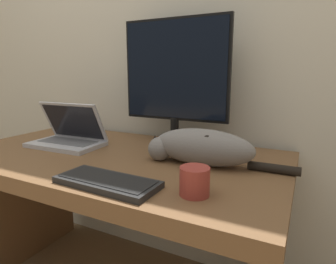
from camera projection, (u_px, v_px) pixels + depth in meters
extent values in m
cube|color=beige|center=(162.00, 28.00, 1.49)|extent=(6.40, 0.06, 2.60)
cube|color=brown|center=(115.00, 160.00, 1.22)|extent=(1.43, 0.77, 0.06)
cube|color=brown|center=(21.00, 205.00, 1.59)|extent=(0.04, 0.71, 0.67)
cylinder|color=black|center=(174.00, 143.00, 1.36)|extent=(0.17, 0.17, 0.02)
cylinder|color=black|center=(175.00, 129.00, 1.35)|extent=(0.04, 0.04, 0.12)
cube|color=black|center=(175.00, 70.00, 1.29)|extent=(0.52, 0.02, 0.46)
cube|color=black|center=(174.00, 70.00, 1.29)|extent=(0.50, 0.01, 0.44)
cube|color=#B7B7BC|center=(66.00, 144.00, 1.33)|extent=(0.35, 0.22, 0.02)
cube|color=slate|center=(68.00, 141.00, 1.34)|extent=(0.28, 0.12, 0.00)
cube|color=#B7B7BC|center=(73.00, 121.00, 1.37)|extent=(0.34, 0.11, 0.19)
cube|color=black|center=(73.00, 122.00, 1.36)|extent=(0.31, 0.09, 0.16)
cube|color=black|center=(107.00, 182.00, 0.87)|extent=(0.34, 0.15, 0.02)
cube|color=black|center=(107.00, 179.00, 0.87)|extent=(0.31, 0.12, 0.00)
ellipsoid|color=gray|center=(203.00, 147.00, 1.05)|extent=(0.39, 0.14, 0.14)
ellipsoid|color=black|center=(208.00, 138.00, 1.04)|extent=(0.18, 0.10, 0.06)
sphere|color=gray|center=(160.00, 149.00, 1.12)|extent=(0.09, 0.09, 0.09)
cone|color=black|center=(155.00, 139.00, 1.12)|extent=(0.03, 0.03, 0.03)
cone|color=black|center=(165.00, 140.00, 1.10)|extent=(0.03, 0.03, 0.03)
cylinder|color=black|center=(274.00, 168.00, 0.98)|extent=(0.18, 0.04, 0.03)
cylinder|color=#9E382D|center=(195.00, 181.00, 0.80)|extent=(0.09, 0.09, 0.08)
cube|color=red|center=(235.00, 150.00, 1.18)|extent=(0.05, 0.05, 0.05)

